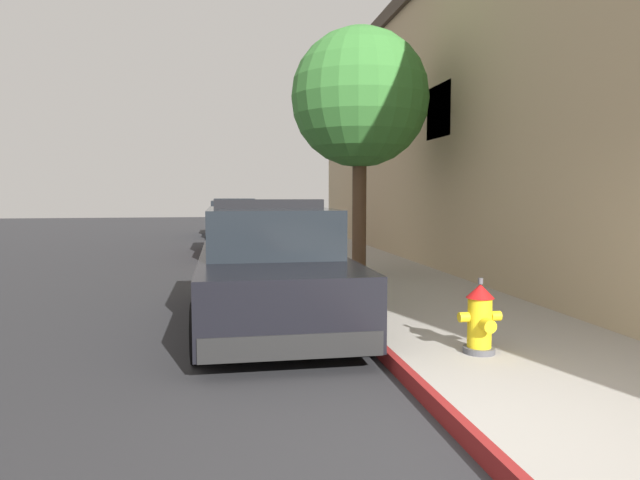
{
  "coord_description": "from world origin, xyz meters",
  "views": [
    {
      "loc": [
        -1.71,
        -3.38,
        1.76
      ],
      "look_at": [
        -0.12,
        5.67,
        1.0
      ],
      "focal_mm": 31.63,
      "sensor_mm": 36.0,
      "label": 1
    }
  ],
  "objects_px": {
    "fire_hydrant": "(480,319)",
    "street_tree": "(360,99)",
    "parked_car_silver_ahead": "(240,228)",
    "police_cruiser": "(270,268)",
    "parked_car_dark_far": "(234,218)"
  },
  "relations": [
    {
      "from": "police_cruiser",
      "to": "parked_car_silver_ahead",
      "type": "bearing_deg",
      "value": 90.61
    },
    {
      "from": "police_cruiser",
      "to": "fire_hydrant",
      "type": "relative_size",
      "value": 6.37
    },
    {
      "from": "parked_car_silver_ahead",
      "to": "parked_car_dark_far",
      "type": "bearing_deg",
      "value": 90.03
    },
    {
      "from": "police_cruiser",
      "to": "parked_car_silver_ahead",
      "type": "relative_size",
      "value": 1.0
    },
    {
      "from": "fire_hydrant",
      "to": "street_tree",
      "type": "distance_m",
      "value": 6.51
    },
    {
      "from": "parked_car_silver_ahead",
      "to": "street_tree",
      "type": "height_order",
      "value": "street_tree"
    },
    {
      "from": "parked_car_dark_far",
      "to": "street_tree",
      "type": "height_order",
      "value": "street_tree"
    },
    {
      "from": "fire_hydrant",
      "to": "parked_car_dark_far",
      "type": "bearing_deg",
      "value": 96.04
    },
    {
      "from": "parked_car_silver_ahead",
      "to": "parked_car_dark_far",
      "type": "relative_size",
      "value": 1.0
    },
    {
      "from": "police_cruiser",
      "to": "fire_hydrant",
      "type": "distance_m",
      "value": 3.07
    },
    {
      "from": "parked_car_silver_ahead",
      "to": "fire_hydrant",
      "type": "height_order",
      "value": "parked_car_silver_ahead"
    },
    {
      "from": "fire_hydrant",
      "to": "street_tree",
      "type": "bearing_deg",
      "value": 88.28
    },
    {
      "from": "parked_car_silver_ahead",
      "to": "police_cruiser",
      "type": "bearing_deg",
      "value": -89.39
    },
    {
      "from": "parked_car_silver_ahead",
      "to": "street_tree",
      "type": "bearing_deg",
      "value": -69.61
    },
    {
      "from": "police_cruiser",
      "to": "parked_car_silver_ahead",
      "type": "distance_m",
      "value": 9.14
    }
  ]
}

